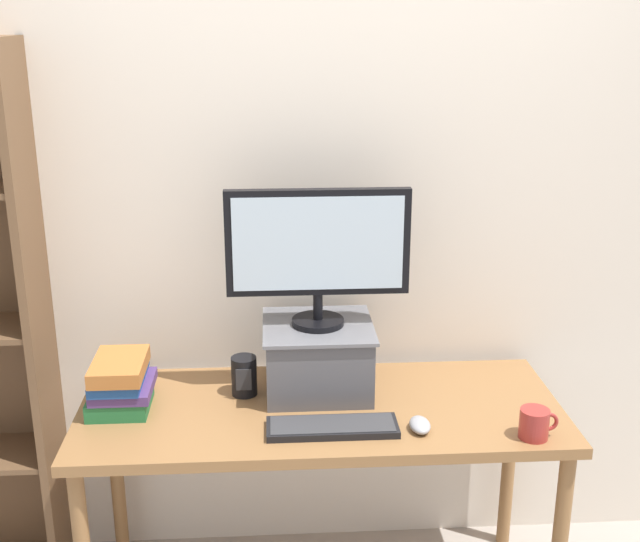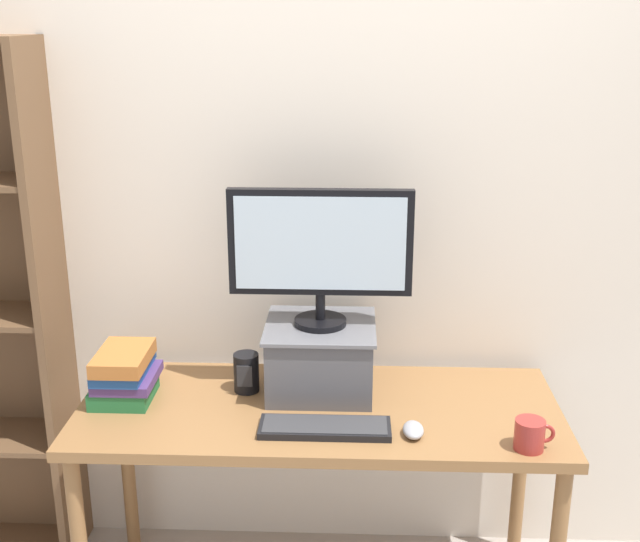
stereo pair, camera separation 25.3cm
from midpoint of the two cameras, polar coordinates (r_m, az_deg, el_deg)
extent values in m
cube|color=beige|center=(2.85, 2.80, 3.97)|extent=(7.00, 0.08, 2.60)
cube|color=olive|center=(2.67, 2.67, -9.97)|extent=(1.58, 0.65, 0.04)
cylinder|color=olive|center=(3.17, -11.27, -13.29)|extent=(0.05, 0.05, 0.72)
cylinder|color=olive|center=(3.18, 16.33, -13.58)|extent=(0.05, 0.05, 0.72)
cube|color=brown|center=(2.93, -16.10, -3.35)|extent=(0.03, 0.28, 1.92)
cube|color=#515156|center=(2.72, 2.74, -6.17)|extent=(0.35, 0.33, 0.24)
cube|color=slate|center=(2.68, 2.78, -3.98)|extent=(0.37, 0.35, 0.01)
cylinder|color=black|center=(2.67, 2.78, -3.66)|extent=(0.17, 0.17, 0.02)
cylinder|color=black|center=(2.65, 2.80, -2.56)|extent=(0.03, 0.03, 0.09)
cube|color=black|center=(2.59, 2.88, 2.01)|extent=(0.60, 0.04, 0.35)
cube|color=silver|center=(2.57, 2.88, 1.89)|extent=(0.55, 0.00, 0.31)
cube|color=black|center=(2.51, 3.30, -11.15)|extent=(0.41, 0.13, 0.02)
cube|color=#333335|center=(2.50, 3.31, -10.90)|extent=(0.38, 0.12, 0.00)
ellipsoid|color=#99999E|center=(2.51, 9.59, -11.16)|extent=(0.06, 0.10, 0.04)
cube|color=#236B38|center=(2.74, -11.21, -8.44)|extent=(0.19, 0.21, 0.06)
cube|color=#4C336B|center=(2.72, -10.95, -7.52)|extent=(0.19, 0.23, 0.03)
cube|color=navy|center=(2.72, -11.23, -6.81)|extent=(0.16, 0.26, 0.03)
cube|color=#AD662D|center=(2.69, -11.23, -6.13)|extent=(0.16, 0.25, 0.05)
cylinder|color=#9E2D28|center=(2.51, 17.56, -11.11)|extent=(0.09, 0.09, 0.09)
torus|color=#9E2D28|center=(2.52, 18.57, -10.98)|extent=(0.06, 0.01, 0.06)
cylinder|color=black|center=(2.73, -2.61, -7.28)|extent=(0.09, 0.09, 0.13)
cube|color=#2D2D30|center=(2.69, -2.69, -7.55)|extent=(0.05, 0.00, 0.08)
camera|label=1|loc=(0.13, -87.14, 0.92)|focal=45.00mm
camera|label=2|loc=(0.13, 92.86, -0.92)|focal=45.00mm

